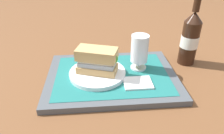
# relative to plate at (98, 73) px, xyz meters

# --- Properties ---
(ground_plane) EXTENTS (3.00, 3.00, 0.00)m
(ground_plane) POSITION_rel_plate_xyz_m (0.05, -0.00, -0.03)
(ground_plane) COLOR brown
(tray) EXTENTS (0.44, 0.32, 0.02)m
(tray) POSITION_rel_plate_xyz_m (0.05, -0.00, -0.02)
(tray) COLOR #4C5156
(tray) RESTS_ON ground_plane
(placemat) EXTENTS (0.38, 0.27, 0.00)m
(placemat) POSITION_rel_plate_xyz_m (0.05, -0.00, -0.01)
(placemat) COLOR #1E6B66
(placemat) RESTS_ON tray
(plate) EXTENTS (0.19, 0.19, 0.01)m
(plate) POSITION_rel_plate_xyz_m (0.00, 0.00, 0.00)
(plate) COLOR white
(plate) RESTS_ON placemat
(sandwich) EXTENTS (0.14, 0.10, 0.08)m
(sandwich) POSITION_rel_plate_xyz_m (0.00, -0.00, 0.05)
(sandwich) COLOR tan
(sandwich) RESTS_ON plate
(beer_glass) EXTENTS (0.06, 0.06, 0.12)m
(beer_glass) POSITION_rel_plate_xyz_m (0.15, 0.03, 0.06)
(beer_glass) COLOR silver
(beer_glass) RESTS_ON placemat
(napkin_folded) EXTENTS (0.09, 0.07, 0.01)m
(napkin_folded) POSITION_rel_plate_xyz_m (0.13, -0.06, -0.00)
(napkin_folded) COLOR white
(napkin_folded) RESTS_ON placemat
(beer_bottle) EXTENTS (0.07, 0.07, 0.27)m
(beer_bottle) POSITION_rel_plate_xyz_m (0.35, 0.09, 0.08)
(beer_bottle) COLOR black
(beer_bottle) RESTS_ON ground_plane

